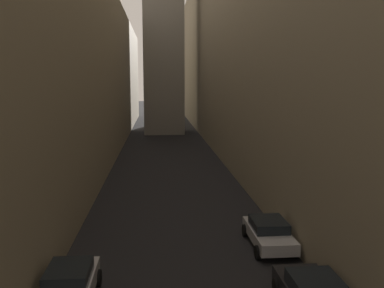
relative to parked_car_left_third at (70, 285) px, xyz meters
name	(u,v)px	position (x,y,z in m)	size (l,w,h in m)	color
ground_plane	(168,158)	(4.40, 29.99, -0.79)	(264.00, 264.00, 0.00)	black
building_block_left	(62,74)	(-6.92, 31.99, 8.25)	(11.63, 108.00, 18.08)	gray
building_block_right	(282,40)	(17.27, 31.99, 11.95)	(14.73, 108.00, 25.47)	gray
parked_car_left_third	(70,285)	(0.00, 0.00, 0.00)	(1.89, 3.99, 1.52)	#B7B7BC
parked_car_right_far	(269,232)	(8.80, 4.81, -0.06)	(2.02, 4.23, 1.38)	#B7B7BC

